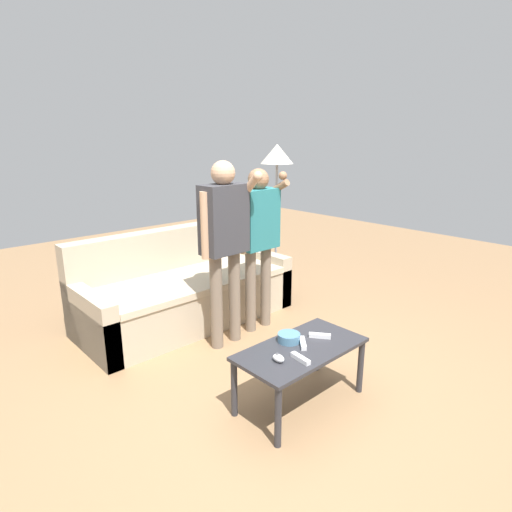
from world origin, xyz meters
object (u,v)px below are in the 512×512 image
(floor_lamp, at_px, (277,163))
(game_remote_wand_far, at_px, (303,343))
(couch, at_px, (184,291))
(snack_bowl, at_px, (289,338))
(player_center, at_px, (224,233))
(game_remote_wand_spare, at_px, (300,358))
(coffee_table, at_px, (301,355))
(player_right, at_px, (258,231))
(game_remote_nunchuk, at_px, (278,358))
(game_remote_wand_near, at_px, (320,336))

(floor_lamp, xyz_separation_m, game_remote_wand_far, (-1.52, -1.78, -1.07))
(couch, distance_m, game_remote_wand_far, 1.77)
(floor_lamp, height_order, game_remote_wand_far, floor_lamp)
(snack_bowl, distance_m, floor_lamp, 2.52)
(player_center, bearing_deg, game_remote_wand_far, -98.70)
(couch, relative_size, game_remote_wand_spare, 13.24)
(coffee_table, distance_m, snack_bowl, 0.15)
(player_center, relative_size, player_right, 1.06)
(couch, distance_m, snack_bowl, 1.67)
(player_center, bearing_deg, snack_bowl, -101.42)
(player_center, bearing_deg, couch, 88.20)
(couch, relative_size, player_center, 1.30)
(game_remote_nunchuk, height_order, player_right, player_right)
(coffee_table, xyz_separation_m, game_remote_wand_near, (0.21, 0.01, 0.08))
(player_center, bearing_deg, coffee_table, -100.19)
(game_remote_wand_near, distance_m, game_remote_wand_spare, 0.37)
(coffee_table, relative_size, game_remote_wand_near, 6.33)
(snack_bowl, distance_m, game_remote_wand_spare, 0.27)
(game_remote_nunchuk, bearing_deg, game_remote_wand_near, 4.34)
(coffee_table, xyz_separation_m, player_center, (0.19, 1.06, 0.65))
(player_right, distance_m, game_remote_wand_far, 1.36)
(couch, bearing_deg, floor_lamp, 0.98)
(floor_lamp, xyz_separation_m, game_remote_wand_spare, (-1.69, -1.91, -1.07))
(coffee_table, bearing_deg, game_remote_nunchuk, -173.31)
(player_center, height_order, game_remote_wand_far, player_center)
(coffee_table, distance_m, game_remote_wand_near, 0.22)
(player_right, bearing_deg, couch, 122.64)
(game_remote_wand_far, bearing_deg, game_remote_wand_spare, -142.68)
(game_remote_nunchuk, bearing_deg, floor_lamp, 45.21)
(player_center, height_order, game_remote_wand_near, player_center)
(player_center, relative_size, game_remote_wand_spare, 10.19)
(snack_bowl, bearing_deg, couch, 82.64)
(game_remote_nunchuk, bearing_deg, coffee_table, 6.69)
(game_remote_nunchuk, relative_size, player_right, 0.06)
(coffee_table, xyz_separation_m, game_remote_nunchuk, (-0.25, -0.03, 0.09))
(coffee_table, distance_m, player_center, 1.26)
(snack_bowl, xyz_separation_m, game_remote_wand_spare, (-0.14, -0.23, -0.01))
(couch, height_order, player_center, player_center)
(couch, bearing_deg, game_remote_nunchuk, -104.50)
(coffee_table, xyz_separation_m, snack_bowl, (-0.00, 0.11, 0.09))
(game_remote_wand_near, bearing_deg, game_remote_wand_far, 177.73)
(player_right, height_order, game_remote_wand_far, player_right)
(player_right, bearing_deg, game_remote_wand_spare, -122.17)
(game_remote_wand_near, bearing_deg, player_right, 68.89)
(game_remote_wand_near, bearing_deg, game_remote_nunchuk, -175.66)
(snack_bowl, bearing_deg, game_remote_wand_spare, -120.82)
(game_remote_wand_near, distance_m, game_remote_wand_far, 0.18)
(game_remote_nunchuk, relative_size, game_remote_wand_far, 0.61)
(game_remote_wand_spare, bearing_deg, couch, 79.43)
(game_remote_wand_far, bearing_deg, player_center, 81.30)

